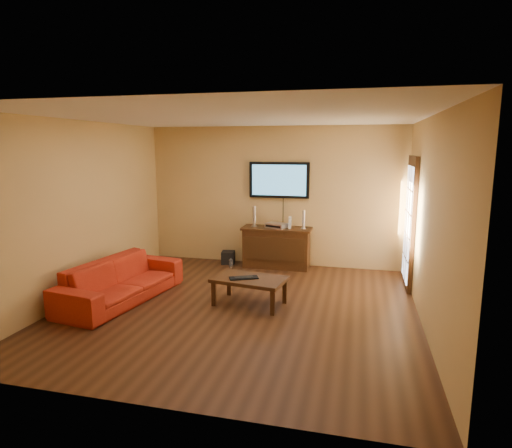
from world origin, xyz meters
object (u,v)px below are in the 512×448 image
(coffee_table, at_px, (250,281))
(keyboard, at_px, (244,278))
(av_receiver, at_px, (277,225))
(bottle, at_px, (231,264))
(speaker_right, at_px, (304,220))
(sofa, at_px, (121,274))
(media_console, at_px, (276,247))
(speaker_left, at_px, (254,217))
(television, at_px, (279,180))
(game_console, at_px, (290,223))
(subwoofer, at_px, (228,257))

(coffee_table, bearing_deg, keyboard, -142.68)
(av_receiver, relative_size, bottle, 1.78)
(speaker_right, xyz_separation_m, keyboard, (-0.59, -2.14, -0.52))
(sofa, height_order, bottle, sofa)
(media_console, relative_size, bottle, 6.22)
(sofa, bearing_deg, speaker_right, -37.13)
(bottle, xyz_separation_m, keyboard, (0.75, -1.79, 0.32))
(speaker_left, distance_m, bottle, 1.00)
(coffee_table, height_order, sofa, sofa)
(television, xyz_separation_m, game_console, (0.26, -0.20, -0.79))
(speaker_left, height_order, subwoofer, speaker_left)
(media_console, bearing_deg, keyboard, -91.95)
(sofa, xyz_separation_m, speaker_right, (2.45, 2.36, 0.53))
(game_console, bearing_deg, subwoofer, 175.45)
(speaker_left, relative_size, game_console, 1.84)
(speaker_left, bearing_deg, game_console, -0.07)
(keyboard, bearing_deg, speaker_right, 74.70)
(sofa, xyz_separation_m, speaker_left, (1.49, 2.35, 0.55))
(subwoofer, height_order, bottle, subwoofer)
(media_console, bearing_deg, speaker_right, 1.49)
(speaker_right, height_order, bottle, speaker_right)
(subwoofer, bearing_deg, game_console, -9.38)
(game_console, bearing_deg, media_console, 177.92)
(coffee_table, bearing_deg, speaker_left, 102.05)
(av_receiver, bearing_deg, sofa, -108.16)
(media_console, distance_m, keyboard, 2.13)
(game_console, bearing_deg, bottle, -166.21)
(speaker_left, relative_size, speaker_right, 1.13)
(media_console, xyz_separation_m, bottle, (-0.82, -0.34, -0.29))
(speaker_right, height_order, game_console, speaker_right)
(subwoofer, bearing_deg, bottle, -74.13)
(media_console, relative_size, keyboard, 2.98)
(bottle, bearing_deg, sofa, -119.03)
(av_receiver, distance_m, game_console, 0.26)
(coffee_table, distance_m, sofa, 1.96)
(television, height_order, sofa, television)
(av_receiver, bearing_deg, subwoofer, -159.48)
(keyboard, bearing_deg, bottle, 112.72)
(speaker_left, bearing_deg, speaker_right, 0.24)
(media_console, bearing_deg, television, 90.00)
(sofa, bearing_deg, game_console, -34.03)
(coffee_table, relative_size, sofa, 0.53)
(subwoofer, bearing_deg, speaker_left, -10.02)
(coffee_table, xyz_separation_m, game_console, (0.26, 2.08, 0.53))
(media_console, bearing_deg, bottle, -157.67)
(game_console, bearing_deg, sofa, -136.96)
(coffee_table, bearing_deg, television, 90.00)
(subwoofer, xyz_separation_m, bottle, (0.16, -0.36, -0.03))
(keyboard, bearing_deg, subwoofer, 113.06)
(media_console, distance_m, sofa, 3.04)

